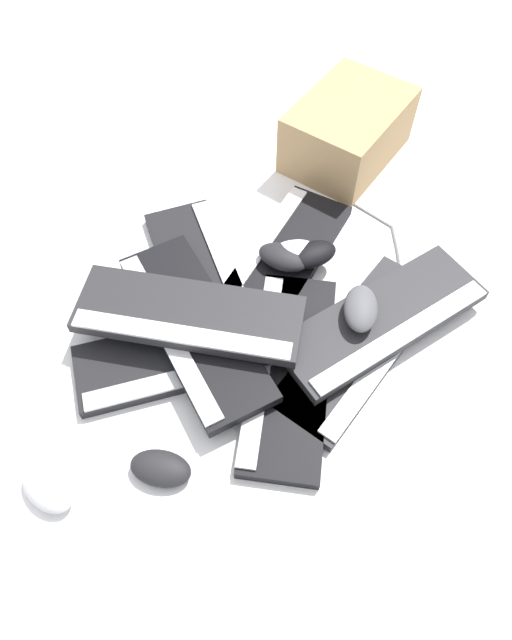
% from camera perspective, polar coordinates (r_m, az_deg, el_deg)
% --- Properties ---
extents(ground_plane, '(3.20, 3.20, 0.00)m').
position_cam_1_polar(ground_plane, '(1.18, -2.41, -0.34)').
color(ground_plane, white).
extents(keyboard_0, '(0.40, 0.43, 0.03)m').
position_cam_1_polar(keyboard_0, '(1.16, 10.47, -2.53)').
color(keyboard_0, '#232326').
rests_on(keyboard_0, ground).
extents(keyboard_1, '(0.36, 0.45, 0.03)m').
position_cam_1_polar(keyboard_1, '(1.26, 2.36, 5.77)').
color(keyboard_1, black).
rests_on(keyboard_1, ground).
extents(keyboard_2, '(0.27, 0.46, 0.03)m').
position_cam_1_polar(keyboard_2, '(1.23, -5.25, 3.95)').
color(keyboard_2, black).
rests_on(keyboard_2, ground).
extents(keyboard_3, '(0.46, 0.24, 0.03)m').
position_cam_1_polar(keyboard_3, '(1.14, -6.78, -3.57)').
color(keyboard_3, black).
rests_on(keyboard_3, ground).
extents(keyboard_4, '(0.23, 0.46, 0.03)m').
position_cam_1_polar(keyboard_4, '(1.11, 3.25, -5.09)').
color(keyboard_4, black).
rests_on(keyboard_4, ground).
extents(keyboard_5, '(0.32, 0.46, 0.03)m').
position_cam_1_polar(keyboard_5, '(1.13, -6.27, -0.67)').
color(keyboard_5, black).
rests_on(keyboard_5, keyboard_3).
extents(keyboard_6, '(0.46, 0.25, 0.03)m').
position_cam_1_polar(keyboard_6, '(1.11, -6.74, 0.46)').
color(keyboard_6, '#232326').
rests_on(keyboard_6, keyboard_5).
extents(keyboard_7, '(0.46, 0.35, 0.03)m').
position_cam_1_polar(keyboard_7, '(1.16, 12.55, 0.00)').
color(keyboard_7, '#232326').
rests_on(keyboard_7, keyboard_0).
extents(mouse_0, '(0.13, 0.10, 0.04)m').
position_cam_1_polar(mouse_0, '(1.23, 5.62, 6.54)').
color(mouse_0, black).
rests_on(mouse_0, keyboard_1).
extents(mouse_1, '(0.12, 0.09, 0.04)m').
position_cam_1_polar(mouse_1, '(1.23, 3.73, 6.71)').
color(mouse_1, silver).
rests_on(mouse_1, keyboard_1).
extents(mouse_2, '(0.08, 0.12, 0.04)m').
position_cam_1_polar(mouse_2, '(1.13, 10.43, 1.15)').
color(mouse_2, '#4C4C51').
rests_on(mouse_2, keyboard_7).
extents(mouse_3, '(0.12, 0.09, 0.04)m').
position_cam_1_polar(mouse_3, '(1.04, -9.51, -14.42)').
color(mouse_3, black).
rests_on(mouse_3, ground).
extents(mouse_4, '(0.13, 0.11, 0.04)m').
position_cam_1_polar(mouse_4, '(1.22, 2.71, 6.29)').
color(mouse_4, black).
rests_on(mouse_4, keyboard_1).
extents(mouse_5, '(0.13, 0.12, 0.04)m').
position_cam_1_polar(mouse_5, '(1.08, -20.14, -15.49)').
color(mouse_5, '#B7B7BC').
rests_on(mouse_5, ground).
extents(cable_0, '(0.34, 0.32, 0.01)m').
position_cam_1_polar(cable_0, '(1.32, 8.96, 7.62)').
color(cable_0, '#59595B').
rests_on(cable_0, ground).
extents(cardboard_box, '(0.36, 0.37, 0.15)m').
position_cam_1_polar(cardboard_box, '(1.49, 9.16, 18.21)').
color(cardboard_box, tan).
rests_on(cardboard_box, ground).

